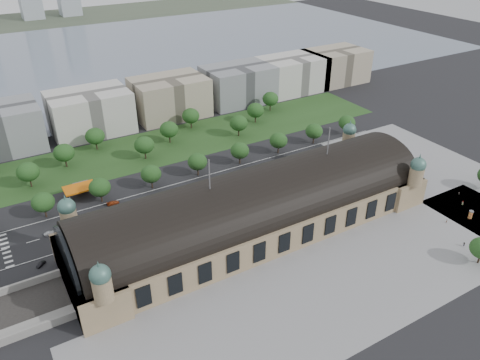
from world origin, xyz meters
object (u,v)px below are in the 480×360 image
bus_west (203,196)px  traffic_car_6 (357,145)px  traffic_car_5 (290,164)px  pedestrian_5 (463,203)px  traffic_car_2 (83,229)px  bus_mid (255,186)px  advertising_column (471,214)px  petrol_station (81,187)px  parked_car_6 (136,228)px  traffic_car_4 (217,196)px  parked_car_0 (41,264)px  parked_car_4 (111,236)px  pedestrian_1 (447,221)px  parked_car_1 (75,247)px  traffic_car_3 (113,203)px  parked_car_2 (77,252)px  bus_east (240,188)px  pedestrian_2 (459,193)px  traffic_car_1 (50,233)px  parked_car_5 (126,237)px  parked_car_3 (129,236)px  pedestrian_4 (464,244)px

bus_west → traffic_car_6: bearing=-88.5°
traffic_car_5 → pedestrian_5: pedestrian_5 is taller
traffic_car_2 → bus_mid: bearing=77.0°
advertising_column → petrol_station: bearing=142.5°
parked_car_6 → bus_mid: bus_mid is taller
traffic_car_4 → parked_car_0: size_ratio=1.01×
parked_car_4 → pedestrian_1: pedestrian_1 is taller
traffic_car_5 → parked_car_1: bearing=95.0°
traffic_car_3 → traffic_car_6: size_ratio=1.10×
petrol_station → parked_car_2: 45.49m
bus_mid → bus_east: bearing=80.7°
bus_west → advertising_column: advertising_column is taller
parked_car_4 → parked_car_6: bearing=64.2°
parked_car_1 → pedestrian_5: pedestrian_5 is taller
parked_car_0 → bus_east: bus_east is taller
petrol_station → traffic_car_3: size_ratio=2.54×
bus_west → pedestrian_2: bearing=-120.5°
parked_car_6 → advertising_column: bearing=34.0°
traffic_car_1 → traffic_car_5: 118.49m
bus_east → traffic_car_3: bearing=69.8°
parked_car_5 → advertising_column: advertising_column is taller
petrol_station → parked_car_4: 40.36m
petrol_station → bus_mid: size_ratio=1.10×
parked_car_4 → advertising_column: size_ratio=1.28×
bus_east → pedestrian_5: bus_east is taller
parked_car_6 → petrol_station: bearing=167.8°
pedestrian_2 → parked_car_1: bearing=43.4°
traffic_car_5 → parked_car_3: traffic_car_5 is taller
parked_car_2 → parked_car_6: parked_car_6 is taller
petrol_station → traffic_car_5: 102.77m
parked_car_5 → traffic_car_4: bearing=75.5°
traffic_car_1 → parked_car_1: size_ratio=0.86×
petrol_station → parked_car_6: bearing=-73.6°
bus_east → pedestrian_5: bearing=-127.5°
advertising_column → pedestrian_4: advertising_column is taller
traffic_car_6 → bus_mid: size_ratio=0.39×
parked_car_2 → pedestrian_5: pedestrian_5 is taller
traffic_car_5 → parked_car_2: bearing=96.7°
parked_car_0 → pedestrian_2: 181.19m
pedestrian_1 → pedestrian_2: (23.91, 12.25, -0.02)m
petrol_station → bus_mid: petrol_station is taller
parked_car_3 → bus_mid: (63.28, 5.96, 1.13)m
traffic_car_3 → pedestrian_2: (139.76, -73.02, 0.03)m
bus_west → traffic_car_1: bearing=82.0°
traffic_car_3 → bus_east: bus_east is taller
traffic_car_3 → traffic_car_5: bearing=-99.7°
parked_car_5 → parked_car_6: size_ratio=1.08×
traffic_car_5 → traffic_car_6: size_ratio=0.80×
traffic_car_1 → pedestrian_1: 163.61m
traffic_car_1 → bus_east: bearing=-104.5°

